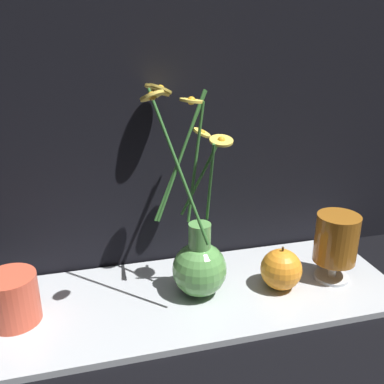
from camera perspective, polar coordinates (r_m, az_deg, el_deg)
name	(u,v)px	position (r m, az deg, el deg)	size (l,w,h in m)	color
ground_plane	(189,300)	(0.80, -0.42, -14.16)	(6.00, 6.00, 0.00)	black
shelf	(189,297)	(0.80, -0.42, -13.80)	(0.77, 0.27, 0.01)	#B2B7BC
vase_with_flowers	(198,256)	(0.77, 0.76, -8.53)	(0.16, 0.23, 0.38)	#59994C
yellow_mug	(11,299)	(0.77, -23.02, -13.03)	(0.09, 0.08, 0.08)	#DB5138
tea_glass	(336,241)	(0.84, 18.67, -6.15)	(0.08, 0.08, 0.13)	silver
orange_fruit	(281,269)	(0.81, 11.80, -10.06)	(0.08, 0.08, 0.08)	orange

